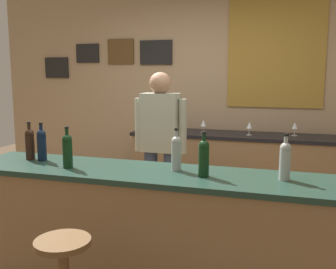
{
  "coord_description": "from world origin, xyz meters",
  "views": [
    {
      "loc": [
        1.02,
        -2.95,
        1.61
      ],
      "look_at": [
        -0.05,
        0.45,
        1.05
      ],
      "focal_mm": 41.91,
      "sensor_mm": 36.0,
      "label": 1
    }
  ],
  "objects_px": {
    "bartender": "(160,143)",
    "wine_bottle_f": "(285,160)",
    "wine_bottle_b": "(42,144)",
    "wine_glass_b": "(249,126)",
    "wine_glass_a": "(203,124)",
    "wine_bottle_c": "(67,150)",
    "wine_glass_c": "(295,126)",
    "coffee_mug": "(176,128)",
    "wine_bottle_e": "(204,157)",
    "wine_bottle_d": "(176,152)",
    "wine_bottle_a": "(30,143)"
  },
  "relations": [
    {
      "from": "wine_bottle_d",
      "to": "wine_bottle_e",
      "type": "distance_m",
      "value": 0.25
    },
    {
      "from": "wine_bottle_d",
      "to": "wine_bottle_f",
      "type": "bearing_deg",
      "value": -2.54
    },
    {
      "from": "wine_bottle_e",
      "to": "wine_bottle_f",
      "type": "bearing_deg",
      "value": 7.84
    },
    {
      "from": "wine_bottle_a",
      "to": "bartender",
      "type": "bearing_deg",
      "value": 49.13
    },
    {
      "from": "wine_bottle_f",
      "to": "wine_glass_c",
      "type": "height_order",
      "value": "wine_bottle_f"
    },
    {
      "from": "bartender",
      "to": "wine_glass_b",
      "type": "xyz_separation_m",
      "value": [
        0.74,
        1.0,
        0.07
      ]
    },
    {
      "from": "bartender",
      "to": "wine_bottle_c",
      "type": "xyz_separation_m",
      "value": [
        -0.36,
        -1.08,
        0.12
      ]
    },
    {
      "from": "wine_glass_a",
      "to": "wine_bottle_f",
      "type": "bearing_deg",
      "value": -63.81
    },
    {
      "from": "wine_bottle_a",
      "to": "wine_bottle_c",
      "type": "relative_size",
      "value": 1.0
    },
    {
      "from": "wine_bottle_a",
      "to": "wine_glass_c",
      "type": "bearing_deg",
      "value": 44.94
    },
    {
      "from": "wine_bottle_d",
      "to": "wine_glass_a",
      "type": "distance_m",
      "value": 1.96
    },
    {
      "from": "wine_bottle_a",
      "to": "wine_bottle_e",
      "type": "relative_size",
      "value": 1.0
    },
    {
      "from": "wine_glass_c",
      "to": "wine_glass_b",
      "type": "bearing_deg",
      "value": -167.06
    },
    {
      "from": "bartender",
      "to": "wine_bottle_b",
      "type": "bearing_deg",
      "value": -126.37
    },
    {
      "from": "wine_bottle_b",
      "to": "bartender",
      "type": "bearing_deg",
      "value": 53.63
    },
    {
      "from": "wine_bottle_d",
      "to": "wine_glass_b",
      "type": "bearing_deg",
      "value": 80.59
    },
    {
      "from": "wine_glass_b",
      "to": "wine_glass_c",
      "type": "distance_m",
      "value": 0.51
    },
    {
      "from": "bartender",
      "to": "wine_glass_a",
      "type": "xyz_separation_m",
      "value": [
        0.2,
        1.03,
        0.07
      ]
    },
    {
      "from": "wine_bottle_b",
      "to": "wine_bottle_c",
      "type": "height_order",
      "value": "same"
    },
    {
      "from": "wine_bottle_b",
      "to": "wine_bottle_f",
      "type": "distance_m",
      "value": 1.85
    },
    {
      "from": "wine_bottle_b",
      "to": "wine_bottle_d",
      "type": "relative_size",
      "value": 1.0
    },
    {
      "from": "wine_bottle_d",
      "to": "wine_bottle_c",
      "type": "bearing_deg",
      "value": -168.22
    },
    {
      "from": "wine_bottle_c",
      "to": "wine_glass_c",
      "type": "relative_size",
      "value": 1.97
    },
    {
      "from": "bartender",
      "to": "wine_bottle_a",
      "type": "bearing_deg",
      "value": -130.87
    },
    {
      "from": "wine_bottle_f",
      "to": "wine_glass_a",
      "type": "height_order",
      "value": "wine_bottle_f"
    },
    {
      "from": "bartender",
      "to": "wine_bottle_a",
      "type": "xyz_separation_m",
      "value": [
        -0.8,
        -0.92,
        0.12
      ]
    },
    {
      "from": "bartender",
      "to": "wine_bottle_b",
      "type": "distance_m",
      "value": 1.16
    },
    {
      "from": "bartender",
      "to": "wine_glass_c",
      "type": "bearing_deg",
      "value": 41.88
    },
    {
      "from": "wine_bottle_b",
      "to": "wine_bottle_f",
      "type": "bearing_deg",
      "value": -0.63
    },
    {
      "from": "wine_bottle_f",
      "to": "coffee_mug",
      "type": "xyz_separation_m",
      "value": [
        -1.32,
        1.96,
        -0.11
      ]
    },
    {
      "from": "wine_bottle_b",
      "to": "wine_glass_b",
      "type": "distance_m",
      "value": 2.4
    },
    {
      "from": "wine_glass_b",
      "to": "wine_bottle_f",
      "type": "bearing_deg",
      "value": -77.64
    },
    {
      "from": "bartender",
      "to": "wine_bottle_c",
      "type": "distance_m",
      "value": 1.14
    },
    {
      "from": "wine_bottle_c",
      "to": "bartender",
      "type": "bearing_deg",
      "value": 71.69
    },
    {
      "from": "wine_bottle_f",
      "to": "coffee_mug",
      "type": "height_order",
      "value": "wine_bottle_f"
    },
    {
      "from": "wine_bottle_c",
      "to": "wine_glass_a",
      "type": "bearing_deg",
      "value": 75.31
    },
    {
      "from": "wine_bottle_a",
      "to": "wine_bottle_d",
      "type": "relative_size",
      "value": 1.0
    },
    {
      "from": "wine_bottle_c",
      "to": "wine_bottle_e",
      "type": "xyz_separation_m",
      "value": [
        1.0,
        0.06,
        0.0
      ]
    },
    {
      "from": "wine_glass_b",
      "to": "wine_glass_c",
      "type": "bearing_deg",
      "value": 12.94
    },
    {
      "from": "wine_bottle_b",
      "to": "wine_bottle_c",
      "type": "relative_size",
      "value": 1.0
    },
    {
      "from": "wine_bottle_e",
      "to": "wine_bottle_f",
      "type": "height_order",
      "value": "same"
    },
    {
      "from": "wine_glass_c",
      "to": "coffee_mug",
      "type": "relative_size",
      "value": 1.24
    },
    {
      "from": "wine_bottle_b",
      "to": "wine_glass_c",
      "type": "height_order",
      "value": "wine_bottle_b"
    },
    {
      "from": "wine_bottle_e",
      "to": "wine_glass_c",
      "type": "bearing_deg",
      "value": 74.43
    },
    {
      "from": "wine_glass_a",
      "to": "wine_glass_c",
      "type": "xyz_separation_m",
      "value": [
        1.05,
        0.08,
        0.0
      ]
    },
    {
      "from": "wine_bottle_a",
      "to": "wine_bottle_b",
      "type": "distance_m",
      "value": 0.12
    },
    {
      "from": "wine_bottle_c",
      "to": "coffee_mug",
      "type": "relative_size",
      "value": 2.45
    },
    {
      "from": "bartender",
      "to": "wine_bottle_f",
      "type": "bearing_deg",
      "value": -38.98
    },
    {
      "from": "wine_bottle_f",
      "to": "wine_bottle_b",
      "type": "bearing_deg",
      "value": 179.37
    },
    {
      "from": "wine_bottle_b",
      "to": "wine_bottle_c",
      "type": "xyz_separation_m",
      "value": [
        0.33,
        -0.15,
        0.0
      ]
    }
  ]
}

